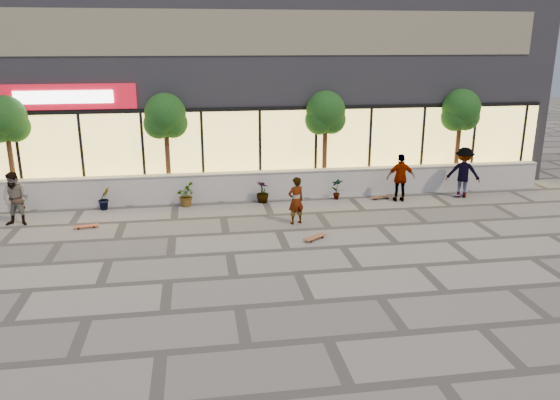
{
  "coord_description": "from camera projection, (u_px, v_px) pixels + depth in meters",
  "views": [
    {
      "loc": [
        -2.42,
        -12.65,
        5.72
      ],
      "look_at": [
        -0.1,
        2.28,
        1.3
      ],
      "focal_mm": 35.0,
      "sensor_mm": 36.0,
      "label": 1
    }
  ],
  "objects": [
    {
      "name": "shrub_a",
      "position": [
        20.0,
        202.0,
        18.71
      ],
      "size": [
        0.43,
        0.29,
        0.81
      ],
      "primitive_type": "imported",
      "color": "#113611",
      "rests_on": "ground"
    },
    {
      "name": "skateboard_right_near",
      "position": [
        381.0,
        197.0,
        20.46
      ],
      "size": [
        0.82,
        0.33,
        0.1
      ],
      "rotation": [
        0.0,
        0.0,
        0.17
      ],
      "color": "brown",
      "rests_on": "ground"
    },
    {
      "name": "planter_wall",
      "position": [
        263.0,
        185.0,
        20.46
      ],
      "size": [
        22.0,
        0.42,
        1.04
      ],
      "color": "silver",
      "rests_on": "ground"
    },
    {
      "name": "skateboard_right_far",
      "position": [
        460.0,
        193.0,
        20.93
      ],
      "size": [
        0.8,
        0.72,
        0.1
      ],
      "rotation": [
        0.0,
        0.0,
        0.69
      ],
      "color": "#6A5093",
      "rests_on": "ground"
    },
    {
      "name": "tree_west",
      "position": [
        6.0,
        122.0,
        19.1
      ],
      "size": [
        1.6,
        1.5,
        3.92
      ],
      "color": "#4E2C1B",
      "rests_on": "ground"
    },
    {
      "name": "tree_east",
      "position": [
        461.0,
        112.0,
        21.61
      ],
      "size": [
        1.6,
        1.5,
        3.92
      ],
      "color": "#4E2C1B",
      "rests_on": "ground"
    },
    {
      "name": "shrub_d",
      "position": [
        263.0,
        192.0,
        19.95
      ],
      "size": [
        0.64,
        0.64,
        0.81
      ],
      "primitive_type": "imported",
      "rotation": [
        0.0,
        0.0,
        2.46
      ],
      "color": "#113611",
      "rests_on": "ground"
    },
    {
      "name": "shrub_c",
      "position": [
        185.0,
        195.0,
        19.54
      ],
      "size": [
        0.68,
        0.77,
        0.81
      ],
      "primitive_type": "imported",
      "rotation": [
        0.0,
        0.0,
        1.64
      ],
      "color": "#113611",
      "rests_on": "ground"
    },
    {
      "name": "tree_midwest",
      "position": [
        165.0,
        119.0,
        19.91
      ],
      "size": [
        1.6,
        1.5,
        3.92
      ],
      "color": "#4E2C1B",
      "rests_on": "ground"
    },
    {
      "name": "retail_building",
      "position": [
        247.0,
        75.0,
        24.61
      ],
      "size": [
        24.0,
        9.17,
        8.5
      ],
      "color": "#28272D",
      "rests_on": "ground"
    },
    {
      "name": "shrub_e",
      "position": [
        337.0,
        189.0,
        20.37
      ],
      "size": [
        0.46,
        0.35,
        0.81
      ],
      "primitive_type": "imported",
      "rotation": [
        0.0,
        0.0,
        3.28
      ],
      "color": "#113611",
      "rests_on": "ground"
    },
    {
      "name": "skater_right_far",
      "position": [
        463.0,
        172.0,
        20.53
      ],
      "size": [
        1.42,
        1.18,
        1.91
      ],
      "primitive_type": "imported",
      "rotation": [
        0.0,
        0.0,
        2.68
      ],
      "color": "maroon",
      "rests_on": "ground"
    },
    {
      "name": "skater_right_near",
      "position": [
        401.0,
        178.0,
        20.0
      ],
      "size": [
        1.08,
        0.54,
        1.78
      ],
      "primitive_type": "imported",
      "rotation": [
        0.0,
        0.0,
        3.04
      ],
      "color": "white",
      "rests_on": "ground"
    },
    {
      "name": "skateboard_center",
      "position": [
        315.0,
        237.0,
        16.27
      ],
      "size": [
        0.79,
        0.66,
        0.1
      ],
      "rotation": [
        0.0,
        0.0,
        0.63
      ],
      "color": "brown",
      "rests_on": "ground"
    },
    {
      "name": "shrub_b",
      "position": [
        104.0,
        198.0,
        19.13
      ],
      "size": [
        0.57,
        0.57,
        0.81
      ],
      "primitive_type": "imported",
      "rotation": [
        0.0,
        0.0,
        0.82
      ],
      "color": "#113611",
      "rests_on": "ground"
    },
    {
      "name": "skateboard_left",
      "position": [
        86.0,
        226.0,
        17.28
      ],
      "size": [
        0.78,
        0.32,
        0.09
      ],
      "rotation": [
        0.0,
        0.0,
        0.18
      ],
      "color": "#C74325",
      "rests_on": "ground"
    },
    {
      "name": "skater_left",
      "position": [
        16.0,
        199.0,
        17.35
      ],
      "size": [
        0.93,
        0.77,
        1.75
      ],
      "primitive_type": "imported",
      "rotation": [
        0.0,
        0.0,
        -0.13
      ],
      "color": "#8E795C",
      "rests_on": "ground"
    },
    {
      "name": "tree_mideast",
      "position": [
        326.0,
        115.0,
        20.8
      ],
      "size": [
        1.6,
        1.5,
        3.92
      ],
      "color": "#4E2C1B",
      "rests_on": "ground"
    },
    {
      "name": "skater_center",
      "position": [
        296.0,
        200.0,
        17.54
      ],
      "size": [
        0.66,
        0.55,
        1.56
      ],
      "primitive_type": "imported",
      "rotation": [
        0.0,
        0.0,
        3.5
      ],
      "color": "silver",
      "rests_on": "ground"
    },
    {
      "name": "ground",
      "position": [
        298.0,
        273.0,
        13.96
      ],
      "size": [
        80.0,
        80.0,
        0.0
      ],
      "primitive_type": "plane",
      "color": "gray",
      "rests_on": "ground"
    }
  ]
}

